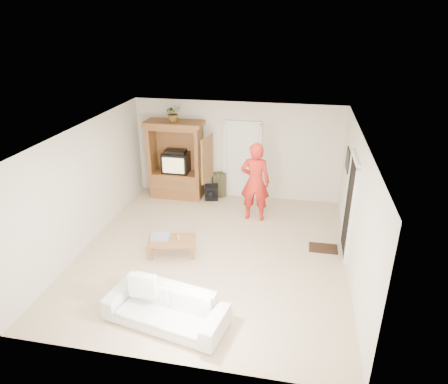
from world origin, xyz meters
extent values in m
plane|color=tan|center=(0.00, 0.00, 0.00)|extent=(6.00, 6.00, 0.00)
plane|color=white|center=(0.00, 0.00, 2.60)|extent=(6.00, 6.00, 0.00)
plane|color=silver|center=(0.00, 3.00, 1.30)|extent=(5.50, 0.00, 5.50)
plane|color=silver|center=(0.00, -3.00, 1.30)|extent=(5.50, 0.00, 5.50)
plane|color=silver|center=(-2.75, 0.00, 1.30)|extent=(0.00, 6.00, 6.00)
plane|color=silver|center=(2.75, 0.00, 1.30)|extent=(0.00, 6.00, 6.00)
cube|color=brown|center=(-1.60, 2.65, 0.35)|extent=(1.40, 0.60, 0.70)
cube|color=brown|center=(-2.25, 2.65, 1.30)|extent=(0.10, 0.60, 1.20)
cube|color=brown|center=(-0.95, 2.65, 1.30)|extent=(0.10, 0.60, 1.20)
cube|color=brown|center=(-1.60, 2.92, 1.30)|extent=(1.40, 0.06, 1.20)
cube|color=brown|center=(-1.60, 2.65, 1.95)|extent=(1.40, 0.60, 0.10)
cube|color=brown|center=(-1.60, 2.65, 2.05)|extent=(1.52, 0.68, 0.10)
cube|color=brown|center=(-0.62, 2.18, 1.30)|extent=(0.16, 0.67, 1.15)
cube|color=black|center=(-1.60, 2.68, 0.97)|extent=(0.70, 0.52, 0.55)
cube|color=tan|center=(-1.60, 2.41, 0.98)|extent=(0.58, 0.02, 0.42)
cube|color=black|center=(-1.60, 2.65, 1.29)|extent=(0.55, 0.35, 0.08)
cube|color=olive|center=(-1.60, 2.37, 0.45)|extent=(1.19, 0.03, 0.25)
cube|color=white|center=(0.15, 2.97, 1.02)|extent=(0.85, 0.05, 2.04)
cube|color=black|center=(2.73, 0.60, 1.02)|extent=(0.05, 0.90, 2.04)
cube|color=black|center=(2.73, 1.90, 1.60)|extent=(0.03, 0.60, 0.48)
cube|color=#382316|center=(2.30, 0.60, 0.01)|extent=(0.60, 0.40, 0.02)
imported|color=#4C7238|center=(-1.60, 2.63, 2.33)|extent=(0.54, 0.53, 0.45)
imported|color=red|center=(0.66, 1.71, 0.97)|extent=(0.72, 0.48, 1.94)
imported|color=silver|center=(-0.30, -2.20, 0.29)|extent=(2.11, 1.17, 0.58)
cube|color=olive|center=(-0.81, -0.24, 0.34)|extent=(1.07, 0.74, 0.05)
cube|color=olive|center=(-1.19, -0.54, 0.16)|extent=(0.06, 0.06, 0.31)
cube|color=olive|center=(-1.28, -0.14, 0.16)|extent=(0.06, 0.06, 0.31)
cube|color=olive|center=(-0.35, -0.35, 0.16)|extent=(0.06, 0.06, 0.31)
cube|color=olive|center=(-0.44, 0.05, 0.16)|extent=(0.06, 0.06, 0.31)
cube|color=#D04567|center=(-1.06, -0.24, 0.40)|extent=(0.42, 0.34, 0.08)
cylinder|color=tan|center=(-0.68, -0.20, 0.41)|extent=(0.08, 0.08, 0.10)
camera|label=1|loc=(1.61, -7.03, 4.61)|focal=32.00mm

